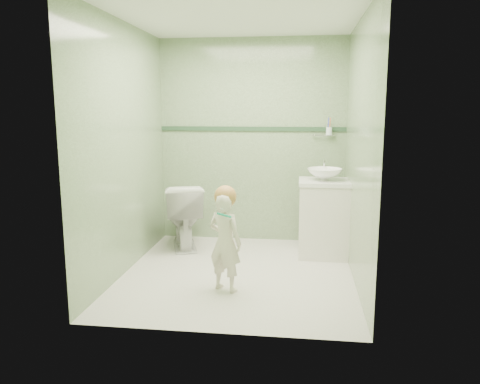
# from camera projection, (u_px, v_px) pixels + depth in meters

# --- Properties ---
(ground) EXTENTS (2.50, 2.50, 0.00)m
(ground) POSITION_uv_depth(u_px,v_px,m) (238.00, 273.00, 4.57)
(ground) COLOR beige
(ground) RESTS_ON ground
(room_shell) EXTENTS (2.50, 2.54, 2.40)m
(room_shell) POSITION_uv_depth(u_px,v_px,m) (238.00, 150.00, 4.36)
(room_shell) COLOR gray
(room_shell) RESTS_ON ground
(trim_stripe) EXTENTS (2.20, 0.02, 0.05)m
(trim_stripe) POSITION_uv_depth(u_px,v_px,m) (252.00, 129.00, 5.54)
(trim_stripe) COLOR #29472E
(trim_stripe) RESTS_ON room_shell
(vanity) EXTENTS (0.52, 0.50, 0.80)m
(vanity) POSITION_uv_depth(u_px,v_px,m) (323.00, 219.00, 5.08)
(vanity) COLOR silver
(vanity) RESTS_ON ground
(counter) EXTENTS (0.54, 0.52, 0.04)m
(counter) POSITION_uv_depth(u_px,v_px,m) (324.00, 182.00, 5.01)
(counter) COLOR white
(counter) RESTS_ON vanity
(basin) EXTENTS (0.37, 0.37, 0.13)m
(basin) POSITION_uv_depth(u_px,v_px,m) (325.00, 174.00, 4.99)
(basin) COLOR white
(basin) RESTS_ON counter
(faucet) EXTENTS (0.03, 0.13, 0.18)m
(faucet) POSITION_uv_depth(u_px,v_px,m) (324.00, 165.00, 5.16)
(faucet) COLOR silver
(faucet) RESTS_ON counter
(cup_holder) EXTENTS (0.26, 0.07, 0.21)m
(cup_holder) POSITION_uv_depth(u_px,v_px,m) (328.00, 131.00, 5.38)
(cup_holder) COLOR silver
(cup_holder) RESTS_ON room_shell
(toilet) EXTENTS (0.62, 0.83, 0.75)m
(toilet) POSITION_uv_depth(u_px,v_px,m) (183.00, 215.00, 5.38)
(toilet) COLOR white
(toilet) RESTS_ON ground
(toddler) EXTENTS (0.38, 0.32, 0.87)m
(toddler) POSITION_uv_depth(u_px,v_px,m) (225.00, 242.00, 4.08)
(toddler) COLOR #EFE4CF
(toddler) RESTS_ON ground
(hair_cap) EXTENTS (0.19, 0.19, 0.19)m
(hair_cap) POSITION_uv_depth(u_px,v_px,m) (225.00, 197.00, 4.03)
(hair_cap) COLOR #B17C3E
(hair_cap) RESTS_ON toddler
(teal_toothbrush) EXTENTS (0.12, 0.14, 0.08)m
(teal_toothbrush) POSITION_uv_depth(u_px,v_px,m) (224.00, 215.00, 3.88)
(teal_toothbrush) COLOR #129B75
(teal_toothbrush) RESTS_ON toddler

